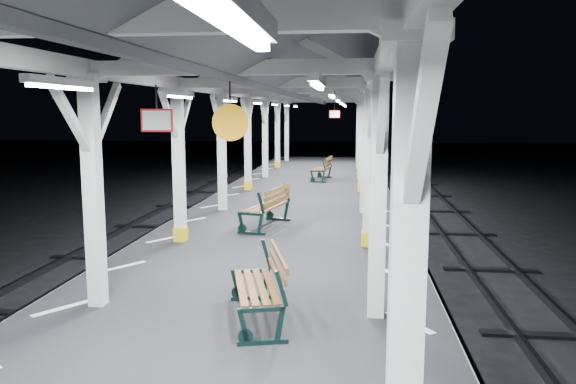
# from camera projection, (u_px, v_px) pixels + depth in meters

# --- Properties ---
(ground) EXTENTS (120.00, 120.00, 0.00)m
(ground) POSITION_uv_depth(u_px,v_px,m) (257.00, 325.00, 10.08)
(ground) COLOR black
(ground) RESTS_ON ground
(platform) EXTENTS (6.00, 50.00, 1.00)m
(platform) POSITION_uv_depth(u_px,v_px,m) (257.00, 298.00, 10.01)
(platform) COLOR black
(platform) RESTS_ON ground
(hazard_stripes_left) EXTENTS (1.00, 48.00, 0.01)m
(hazard_stripes_left) POSITION_uv_depth(u_px,v_px,m) (124.00, 266.00, 10.21)
(hazard_stripes_left) COLOR silver
(hazard_stripes_left) RESTS_ON platform
(hazard_stripes_right) EXTENTS (1.00, 48.00, 0.01)m
(hazard_stripes_right) POSITION_uv_depth(u_px,v_px,m) (397.00, 275.00, 9.66)
(hazard_stripes_right) COLOR silver
(hazard_stripes_right) RESTS_ON platform
(track_right) EXTENTS (2.20, 60.00, 0.16)m
(track_right) POSITION_uv_depth(u_px,v_px,m) (548.00, 333.00, 9.51)
(track_right) COLOR #2D2D33
(track_right) RESTS_ON ground
(canopy) EXTENTS (5.40, 49.00, 4.65)m
(canopy) POSITION_uv_depth(u_px,v_px,m) (255.00, 66.00, 9.41)
(canopy) COLOR silver
(canopy) RESTS_ON platform
(bench_near) EXTENTS (1.05, 1.82, 0.93)m
(bench_near) POSITION_uv_depth(u_px,v_px,m) (264.00, 284.00, 7.54)
(bench_near) COLOR black
(bench_near) RESTS_ON platform
(bench_mid) EXTENTS (1.07, 1.95, 1.00)m
(bench_mid) POSITION_uv_depth(u_px,v_px,m) (269.00, 206.00, 13.56)
(bench_mid) COLOR black
(bench_mid) RESTS_ON platform
(bench_far) EXTENTS (0.83, 1.82, 0.95)m
(bench_far) POSITION_uv_depth(u_px,v_px,m) (324.00, 168.00, 22.87)
(bench_far) COLOR black
(bench_far) RESTS_ON platform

